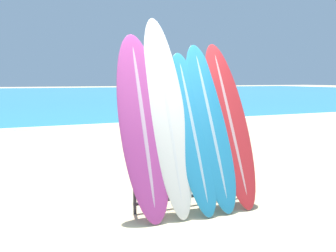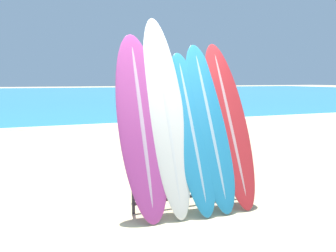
{
  "view_description": "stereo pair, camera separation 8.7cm",
  "coord_description": "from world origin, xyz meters",
  "px_view_note": "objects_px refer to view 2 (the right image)",
  "views": [
    {
      "loc": [
        -1.65,
        -3.17,
        1.62
      ],
      "look_at": [
        0.15,
        1.3,
        0.94
      ],
      "focal_mm": 35.0,
      "sensor_mm": 36.0,
      "label": 1
    },
    {
      "loc": [
        -1.57,
        -3.21,
        1.62
      ],
      "look_at": [
        0.15,
        1.3,
        0.94
      ],
      "focal_mm": 35.0,
      "sensor_mm": 36.0,
      "label": 2
    }
  ],
  "objects_px": {
    "surfboard_slot_3": "(209,123)",
    "surfboard_slot_4": "(229,121)",
    "surfboard_slot_2": "(191,129)",
    "person_far_left": "(207,116)",
    "surfboard_slot_1": "(166,111)",
    "surfboard_slot_0": "(141,123)",
    "surfboard_rack": "(190,169)",
    "person_near_water": "(201,115)",
    "person_mid_beach": "(164,99)"
  },
  "relations": [
    {
      "from": "surfboard_slot_3",
      "to": "person_far_left",
      "type": "xyz_separation_m",
      "value": [
        1.37,
        2.69,
        -0.24
      ]
    },
    {
      "from": "surfboard_slot_3",
      "to": "person_far_left",
      "type": "relative_size",
      "value": 1.4
    },
    {
      "from": "surfboard_slot_0",
      "to": "person_far_left",
      "type": "distance_m",
      "value": 3.52
    },
    {
      "from": "surfboard_slot_2",
      "to": "surfboard_slot_3",
      "type": "distance_m",
      "value": 0.28
    },
    {
      "from": "surfboard_slot_2",
      "to": "person_far_left",
      "type": "bearing_deg",
      "value": 58.86
    },
    {
      "from": "surfboard_slot_2",
      "to": "surfboard_slot_3",
      "type": "bearing_deg",
      "value": 6.07
    },
    {
      "from": "surfboard_slot_0",
      "to": "person_near_water",
      "type": "distance_m",
      "value": 2.52
    },
    {
      "from": "surfboard_slot_1",
      "to": "person_far_left",
      "type": "relative_size",
      "value": 1.63
    },
    {
      "from": "surfboard_slot_3",
      "to": "person_near_water",
      "type": "height_order",
      "value": "surfboard_slot_3"
    },
    {
      "from": "surfboard_slot_2",
      "to": "surfboard_slot_4",
      "type": "xyz_separation_m",
      "value": [
        0.57,
        0.04,
        0.07
      ]
    },
    {
      "from": "surfboard_slot_0",
      "to": "surfboard_slot_2",
      "type": "relative_size",
      "value": 1.11
    },
    {
      "from": "surfboard_rack",
      "to": "person_far_left",
      "type": "relative_size",
      "value": 1.03
    },
    {
      "from": "person_near_water",
      "to": "person_mid_beach",
      "type": "xyz_separation_m",
      "value": [
        1.15,
        5.14,
        -0.01
      ]
    },
    {
      "from": "surfboard_slot_1",
      "to": "surfboard_slot_4",
      "type": "height_order",
      "value": "surfboard_slot_1"
    },
    {
      "from": "surfboard_rack",
      "to": "surfboard_slot_0",
      "type": "bearing_deg",
      "value": 174.09
    },
    {
      "from": "surfboard_slot_1",
      "to": "surfboard_slot_4",
      "type": "relative_size",
      "value": 1.15
    },
    {
      "from": "surfboard_slot_3",
      "to": "surfboard_slot_2",
      "type": "bearing_deg",
      "value": -173.93
    },
    {
      "from": "surfboard_slot_1",
      "to": "surfboard_slot_3",
      "type": "bearing_deg",
      "value": -6.13
    },
    {
      "from": "surfboard_slot_2",
      "to": "person_near_water",
      "type": "distance_m",
      "value": 2.17
    },
    {
      "from": "surfboard_rack",
      "to": "person_mid_beach",
      "type": "xyz_separation_m",
      "value": [
        2.24,
        7.05,
        0.45
      ]
    },
    {
      "from": "person_near_water",
      "to": "surfboard_slot_2",
      "type": "bearing_deg",
      "value": 0.29
    },
    {
      "from": "surfboard_rack",
      "to": "surfboard_slot_4",
      "type": "distance_m",
      "value": 0.83
    },
    {
      "from": "surfboard_slot_3",
      "to": "surfboard_slot_4",
      "type": "distance_m",
      "value": 0.3
    },
    {
      "from": "surfboard_slot_4",
      "to": "person_near_water",
      "type": "bearing_deg",
      "value": 74.79
    },
    {
      "from": "surfboard_slot_3",
      "to": "person_near_water",
      "type": "distance_m",
      "value": 2.03
    },
    {
      "from": "surfboard_slot_3",
      "to": "surfboard_slot_4",
      "type": "relative_size",
      "value": 0.99
    },
    {
      "from": "surfboard_slot_4",
      "to": "person_far_left",
      "type": "height_order",
      "value": "surfboard_slot_4"
    },
    {
      "from": "surfboard_slot_3",
      "to": "person_far_left",
      "type": "height_order",
      "value": "surfboard_slot_3"
    },
    {
      "from": "surfboard_slot_1",
      "to": "surfboard_slot_3",
      "type": "xyz_separation_m",
      "value": [
        0.58,
        -0.06,
        -0.17
      ]
    },
    {
      "from": "surfboard_rack",
      "to": "person_mid_beach",
      "type": "bearing_deg",
      "value": 72.37
    },
    {
      "from": "surfboard_slot_0",
      "to": "person_far_left",
      "type": "xyz_separation_m",
      "value": [
        2.28,
        2.67,
        -0.28
      ]
    },
    {
      "from": "surfboard_slot_3",
      "to": "surfboard_slot_0",
      "type": "bearing_deg",
      "value": 178.84
    },
    {
      "from": "person_mid_beach",
      "to": "surfboard_slot_4",
      "type": "bearing_deg",
      "value": 162.06
    },
    {
      "from": "surfboard_slot_2",
      "to": "person_far_left",
      "type": "xyz_separation_m",
      "value": [
        1.64,
        2.71,
        -0.17
      ]
    },
    {
      "from": "surfboard_rack",
      "to": "surfboard_slot_1",
      "type": "distance_m",
      "value": 0.8
    },
    {
      "from": "surfboard_slot_4",
      "to": "person_near_water",
      "type": "relative_size",
      "value": 1.24
    },
    {
      "from": "surfboard_slot_3",
      "to": "surfboard_slot_4",
      "type": "height_order",
      "value": "surfboard_slot_4"
    },
    {
      "from": "surfboard_slot_1",
      "to": "person_near_water",
      "type": "distance_m",
      "value": 2.29
    },
    {
      "from": "person_near_water",
      "to": "surfboard_slot_0",
      "type": "bearing_deg",
      "value": -13.07
    },
    {
      "from": "surfboard_slot_1",
      "to": "surfboard_rack",
      "type": "bearing_deg",
      "value": -20.25
    },
    {
      "from": "surfboard_slot_1",
      "to": "person_far_left",
      "type": "xyz_separation_m",
      "value": [
        1.95,
        2.62,
        -0.4
      ]
    },
    {
      "from": "surfboard_slot_0",
      "to": "surfboard_slot_2",
      "type": "bearing_deg",
      "value": -4.19
    },
    {
      "from": "surfboard_slot_3",
      "to": "surfboard_rack",
      "type": "bearing_deg",
      "value": -170.87
    },
    {
      "from": "surfboard_slot_3",
      "to": "surfboard_slot_4",
      "type": "xyz_separation_m",
      "value": [
        0.3,
        0.01,
        0.01
      ]
    },
    {
      "from": "surfboard_slot_2",
      "to": "person_mid_beach",
      "type": "relative_size",
      "value": 1.17
    },
    {
      "from": "surfboard_slot_2",
      "to": "surfboard_slot_0",
      "type": "bearing_deg",
      "value": 175.81
    },
    {
      "from": "surfboard_slot_0",
      "to": "person_mid_beach",
      "type": "xyz_separation_m",
      "value": [
        2.86,
        6.98,
        -0.17
      ]
    },
    {
      "from": "person_near_water",
      "to": "person_far_left",
      "type": "relative_size",
      "value": 1.14
    },
    {
      "from": "surfboard_rack",
      "to": "person_near_water",
      "type": "height_order",
      "value": "person_near_water"
    },
    {
      "from": "surfboard_slot_0",
      "to": "surfboard_slot_1",
      "type": "xyz_separation_m",
      "value": [
        0.33,
        0.04,
        0.12
      ]
    }
  ]
}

